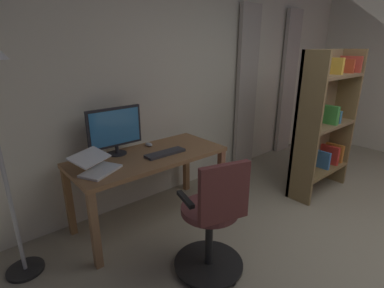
# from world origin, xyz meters

# --- Properties ---
(back_room_partition) EXTENTS (5.73, 0.10, 2.66)m
(back_room_partition) POSITION_xyz_m (0.00, -2.63, 1.33)
(back_room_partition) COLOR beige
(back_room_partition) RESTS_ON ground
(curtain_left_panel) EXTENTS (0.35, 0.06, 2.23)m
(curtain_left_panel) POSITION_xyz_m (-1.62, -2.52, 1.12)
(curtain_left_panel) COLOR #B8ADA3
(curtain_left_panel) RESTS_ON ground
(curtain_right_panel) EXTENTS (0.37, 0.06, 2.23)m
(curtain_right_panel) POSITION_xyz_m (-0.58, -2.52, 1.12)
(curtain_right_panel) COLOR #B8ADA3
(curtain_right_panel) RESTS_ON ground
(desk) EXTENTS (1.49, 0.67, 0.72)m
(desk) POSITION_xyz_m (1.28, -2.14, 0.63)
(desk) COLOR #90633E
(desk) RESTS_ON ground
(office_chair) EXTENTS (0.56, 0.56, 0.99)m
(office_chair) POSITION_xyz_m (1.33, -1.20, 0.47)
(office_chair) COLOR black
(office_chair) RESTS_ON ground
(computer_monitor) EXTENTS (0.53, 0.18, 0.46)m
(computer_monitor) POSITION_xyz_m (1.50, -2.36, 0.97)
(computer_monitor) COLOR #232328
(computer_monitor) RESTS_ON desk
(computer_keyboard) EXTENTS (0.41, 0.12, 0.02)m
(computer_keyboard) POSITION_xyz_m (1.15, -2.05, 0.73)
(computer_keyboard) COLOR #333338
(computer_keyboard) RESTS_ON desk
(laptop) EXTENTS (0.43, 0.42, 0.15)m
(laptop) POSITION_xyz_m (1.82, -2.09, 0.77)
(laptop) COLOR white
(laptop) RESTS_ON desk
(computer_mouse) EXTENTS (0.06, 0.10, 0.04)m
(computer_mouse) POSITION_xyz_m (1.15, -2.36, 0.74)
(computer_mouse) COLOR #B7BCC1
(computer_mouse) RESTS_ON desk
(bookshelf) EXTENTS (0.90, 0.30, 1.68)m
(bookshelf) POSITION_xyz_m (-0.68, -1.43, 0.85)
(bookshelf) COLOR olive
(bookshelf) RESTS_ON ground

